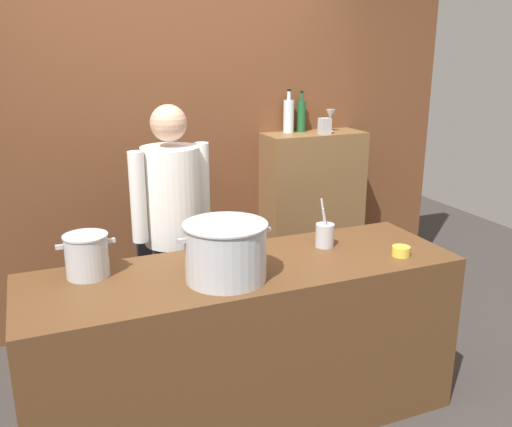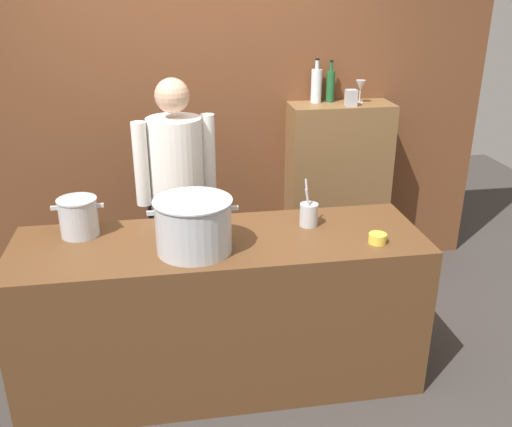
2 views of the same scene
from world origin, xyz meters
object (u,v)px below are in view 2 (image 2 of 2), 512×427
object	(u,v)px
butter_jar	(377,238)
chef	(177,188)
wine_bottle_clear	(316,85)
wine_glass_wide	(360,86)
stockpot_small	(79,217)
stockpot_large	(194,225)
spice_tin_silver	(351,98)
wine_bottle_green	(330,86)
utensil_crock	(309,214)

from	to	relation	value
butter_jar	chef	bearing A→B (deg)	140.61
wine_bottle_clear	chef	bearing A→B (deg)	-149.95
butter_jar	wine_glass_wide	distance (m)	1.52
butter_jar	wine_glass_wide	xyz separation A→B (m)	(0.34, 1.38, 0.55)
stockpot_small	wine_bottle_clear	distance (m)	1.99
chef	wine_bottle_clear	world-z (taller)	wine_bottle_clear
stockpot_large	spice_tin_silver	bearing A→B (deg)	45.30
stockpot_small	wine_glass_wide	distance (m)	2.21
stockpot_large	wine_bottle_green	distance (m)	1.82
wine_glass_wide	butter_jar	bearing A→B (deg)	-103.93
stockpot_small	utensil_crock	world-z (taller)	utensil_crock
wine_bottle_clear	spice_tin_silver	distance (m)	0.28
butter_jar	wine_glass_wide	bearing A→B (deg)	76.07
chef	utensil_crock	world-z (taller)	chef
utensil_crock	chef	bearing A→B (deg)	142.30
stockpot_small	spice_tin_silver	size ratio (longest dim) A/B	2.41
stockpot_large	wine_bottle_green	size ratio (longest dim) A/B	1.53
wine_bottle_green	butter_jar	bearing A→B (deg)	-95.45
wine_bottle_clear	spice_tin_silver	world-z (taller)	wine_bottle_clear
wine_bottle_green	wine_glass_wide	bearing A→B (deg)	-20.58
chef	butter_jar	distance (m)	1.32
stockpot_small	spice_tin_silver	xyz separation A→B (m)	(1.81, 0.93, 0.41)
stockpot_small	spice_tin_silver	distance (m)	2.08
chef	wine_glass_wide	size ratio (longest dim) A/B	10.08
utensil_crock	wine_bottle_clear	size ratio (longest dim) A/B	0.88
wine_glass_wide	stockpot_large	bearing A→B (deg)	-134.87
butter_jar	wine_glass_wide	world-z (taller)	wine_glass_wide
utensil_crock	wine_bottle_green	xyz separation A→B (m)	(0.44, 1.17, 0.51)
wine_bottle_green	utensil_crock	bearing A→B (deg)	-110.68
stockpot_large	wine_glass_wide	xyz separation A→B (m)	(1.30, 1.31, 0.44)
stockpot_small	spice_tin_silver	world-z (taller)	spice_tin_silver
stockpot_large	utensil_crock	distance (m)	0.70
utensil_crock	butter_jar	world-z (taller)	utensil_crock
stockpot_small	butter_jar	xyz separation A→B (m)	(1.57, -0.36, -0.08)
chef	utensil_crock	distance (m)	0.91
wine_glass_wide	spice_tin_silver	bearing A→B (deg)	-137.18
stockpot_large	utensil_crock	world-z (taller)	stockpot_large
stockpot_small	butter_jar	bearing A→B (deg)	-12.98
wine_bottle_clear	wine_bottle_green	xyz separation A→B (m)	(0.11, 0.01, -0.01)
wine_glass_wide	utensil_crock	bearing A→B (deg)	-120.52
stockpot_small	utensil_crock	bearing A→B (deg)	-3.49
stockpot_large	stockpot_small	size ratio (longest dim) A/B	1.66
butter_jar	spice_tin_silver	size ratio (longest dim) A/B	0.83
chef	stockpot_large	size ratio (longest dim) A/B	3.62
stockpot_large	wine_bottle_green	bearing A→B (deg)	51.55
wine_glass_wide	chef	bearing A→B (deg)	-158.44
stockpot_small	wine_bottle_clear	bearing A→B (deg)	34.29
utensil_crock	stockpot_small	bearing A→B (deg)	176.51
utensil_crock	wine_glass_wide	world-z (taller)	wine_glass_wide
stockpot_large	spice_tin_silver	size ratio (longest dim) A/B	3.99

